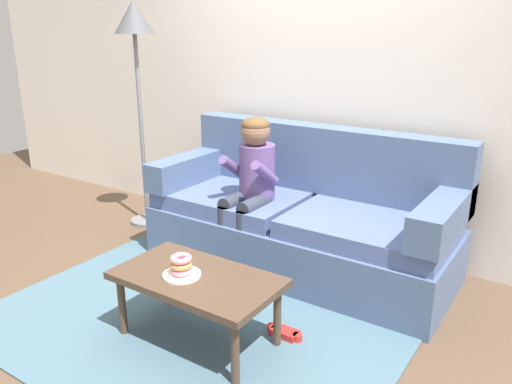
% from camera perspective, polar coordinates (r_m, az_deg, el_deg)
% --- Properties ---
extents(ground, '(10.00, 10.00, 0.00)m').
position_cam_1_polar(ground, '(3.33, -4.58, -12.70)').
color(ground, brown).
extents(wall_back, '(8.00, 0.10, 2.80)m').
position_cam_1_polar(wall_back, '(4.06, 7.54, 13.67)').
color(wall_back, silver).
rests_on(wall_back, ground).
extents(area_rug, '(2.41, 1.72, 0.01)m').
position_cam_1_polar(area_rug, '(3.16, -7.47, -14.47)').
color(area_rug, '#476675').
rests_on(area_rug, ground).
extents(couch, '(2.19, 0.90, 1.00)m').
position_cam_1_polar(couch, '(3.75, 5.19, -3.08)').
color(couch, slate).
rests_on(couch, ground).
extents(coffee_table, '(0.91, 0.51, 0.41)m').
position_cam_1_polar(coffee_table, '(2.85, -6.60, -10.11)').
color(coffee_table, '#4C3828').
rests_on(coffee_table, ground).
extents(person_child, '(0.34, 0.58, 1.10)m').
position_cam_1_polar(person_child, '(3.62, -0.57, 1.55)').
color(person_child, '#664C84').
rests_on(person_child, ground).
extents(plate, '(0.21, 0.21, 0.01)m').
position_cam_1_polar(plate, '(2.83, -8.31, -9.16)').
color(plate, white).
rests_on(plate, coffee_table).
extents(donut, '(0.17, 0.17, 0.04)m').
position_cam_1_polar(donut, '(2.82, -8.33, -8.71)').
color(donut, pink).
rests_on(donut, plate).
extents(donut_second, '(0.17, 0.17, 0.04)m').
position_cam_1_polar(donut_second, '(2.80, -8.37, -8.05)').
color(donut_second, tan).
rests_on(donut_second, donut).
extents(donut_third, '(0.16, 0.16, 0.04)m').
position_cam_1_polar(donut_third, '(2.79, -8.40, -7.39)').
color(donut_third, pink).
rests_on(donut_third, donut_second).
extents(toy_controller, '(0.23, 0.09, 0.05)m').
position_cam_1_polar(toy_controller, '(3.03, 3.20, -15.52)').
color(toy_controller, red).
rests_on(toy_controller, ground).
extents(floor_lamp, '(0.32, 0.32, 1.90)m').
position_cam_1_polar(floor_lamp, '(4.45, -13.35, 15.82)').
color(floor_lamp, slate).
rests_on(floor_lamp, ground).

